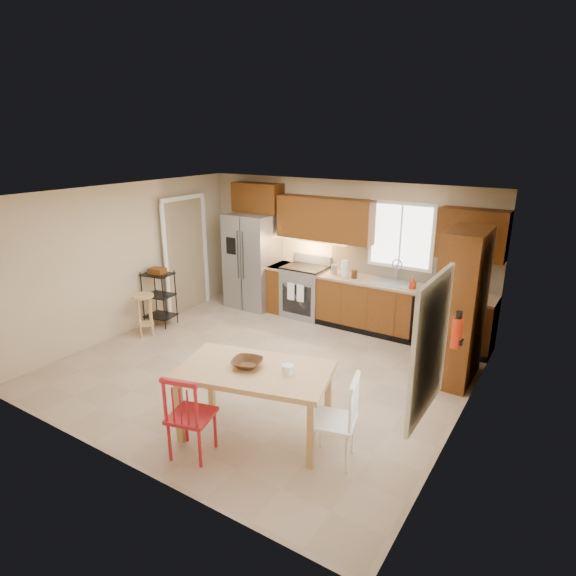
# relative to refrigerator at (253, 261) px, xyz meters

# --- Properties ---
(floor) EXTENTS (5.50, 5.50, 0.00)m
(floor) POSITION_rel_refrigerator_xyz_m (1.70, -2.12, -0.91)
(floor) COLOR tan
(floor) RESTS_ON ground
(ceiling) EXTENTS (5.50, 5.00, 0.02)m
(ceiling) POSITION_rel_refrigerator_xyz_m (1.70, -2.12, 1.59)
(ceiling) COLOR silver
(ceiling) RESTS_ON ground
(wall_back) EXTENTS (5.50, 0.02, 2.50)m
(wall_back) POSITION_rel_refrigerator_xyz_m (1.70, 0.38, 0.34)
(wall_back) COLOR #CCB793
(wall_back) RESTS_ON ground
(wall_front) EXTENTS (5.50, 0.02, 2.50)m
(wall_front) POSITION_rel_refrigerator_xyz_m (1.70, -4.62, 0.34)
(wall_front) COLOR #CCB793
(wall_front) RESTS_ON ground
(wall_left) EXTENTS (0.02, 5.00, 2.50)m
(wall_left) POSITION_rel_refrigerator_xyz_m (-1.05, -2.12, 0.34)
(wall_left) COLOR #CCB793
(wall_left) RESTS_ON ground
(wall_right) EXTENTS (0.02, 5.00, 2.50)m
(wall_right) POSITION_rel_refrigerator_xyz_m (4.45, -2.12, 0.34)
(wall_right) COLOR #CCB793
(wall_right) RESTS_ON ground
(refrigerator) EXTENTS (0.92, 0.75, 1.82)m
(refrigerator) POSITION_rel_refrigerator_xyz_m (0.00, 0.00, 0.00)
(refrigerator) COLOR gray
(refrigerator) RESTS_ON floor
(range_stove) EXTENTS (0.76, 0.63, 0.92)m
(range_stove) POSITION_rel_refrigerator_xyz_m (1.15, 0.06, -0.45)
(range_stove) COLOR gray
(range_stove) RESTS_ON floor
(base_cabinet_narrow) EXTENTS (0.30, 0.60, 0.90)m
(base_cabinet_narrow) POSITION_rel_refrigerator_xyz_m (0.60, 0.08, -0.46)
(base_cabinet_narrow) COLOR brown
(base_cabinet_narrow) RESTS_ON floor
(base_cabinet_run) EXTENTS (2.92, 0.60, 0.90)m
(base_cabinet_run) POSITION_rel_refrigerator_xyz_m (2.99, 0.08, -0.46)
(base_cabinet_run) COLOR brown
(base_cabinet_run) RESTS_ON floor
(dishwasher) EXTENTS (0.60, 0.02, 0.78)m
(dishwasher) POSITION_rel_refrigerator_xyz_m (3.55, -0.22, -0.46)
(dishwasher) COLOR black
(dishwasher) RESTS_ON floor
(backsplash) EXTENTS (2.92, 0.03, 0.55)m
(backsplash) POSITION_rel_refrigerator_xyz_m (2.99, 0.36, 0.27)
(backsplash) COLOR beige
(backsplash) RESTS_ON wall_back
(upper_over_fridge) EXTENTS (1.00, 0.35, 0.55)m
(upper_over_fridge) POSITION_rel_refrigerator_xyz_m (0.00, 0.20, 1.19)
(upper_over_fridge) COLOR #5E320F
(upper_over_fridge) RESTS_ON wall_back
(upper_left_block) EXTENTS (1.80, 0.35, 0.75)m
(upper_left_block) POSITION_rel_refrigerator_xyz_m (1.45, 0.20, 0.92)
(upper_left_block) COLOR #5E320F
(upper_left_block) RESTS_ON wall_back
(upper_right_block) EXTENTS (1.00, 0.35, 0.75)m
(upper_right_block) POSITION_rel_refrigerator_xyz_m (3.95, 0.20, 0.92)
(upper_right_block) COLOR #5E320F
(upper_right_block) RESTS_ON wall_back
(window_back) EXTENTS (1.12, 0.04, 1.12)m
(window_back) POSITION_rel_refrigerator_xyz_m (2.80, 0.35, 0.74)
(window_back) COLOR white
(window_back) RESTS_ON wall_back
(sink) EXTENTS (0.62, 0.46, 0.16)m
(sink) POSITION_rel_refrigerator_xyz_m (2.80, 0.08, -0.05)
(sink) COLOR gray
(sink) RESTS_ON base_cabinet_run
(undercab_glow) EXTENTS (1.60, 0.30, 0.01)m
(undercab_glow) POSITION_rel_refrigerator_xyz_m (1.15, 0.17, 0.52)
(undercab_glow) COLOR #FFBF66
(undercab_glow) RESTS_ON wall_back
(soap_bottle) EXTENTS (0.09, 0.09, 0.19)m
(soap_bottle) POSITION_rel_refrigerator_xyz_m (3.18, -0.02, 0.09)
(soap_bottle) COLOR red
(soap_bottle) RESTS_ON base_cabinet_run
(paper_towel) EXTENTS (0.12, 0.12, 0.28)m
(paper_towel) POSITION_rel_refrigerator_xyz_m (1.95, 0.03, 0.13)
(paper_towel) COLOR white
(paper_towel) RESTS_ON base_cabinet_run
(canister_steel) EXTENTS (0.11, 0.11, 0.18)m
(canister_steel) POSITION_rel_refrigerator_xyz_m (1.75, 0.03, 0.08)
(canister_steel) COLOR gray
(canister_steel) RESTS_ON base_cabinet_run
(canister_wood) EXTENTS (0.10, 0.10, 0.14)m
(canister_wood) POSITION_rel_refrigerator_xyz_m (2.15, -0.00, 0.06)
(canister_wood) COLOR #4A2913
(canister_wood) RESTS_ON base_cabinet_run
(pantry) EXTENTS (0.50, 0.95, 2.10)m
(pantry) POSITION_rel_refrigerator_xyz_m (4.13, -0.93, 0.14)
(pantry) COLOR brown
(pantry) RESTS_ON floor
(fire_extinguisher) EXTENTS (0.12, 0.12, 0.36)m
(fire_extinguisher) POSITION_rel_refrigerator_xyz_m (4.33, -1.98, 0.19)
(fire_extinguisher) COLOR red
(fire_extinguisher) RESTS_ON wall_right
(window_right) EXTENTS (0.04, 1.02, 1.32)m
(window_right) POSITION_rel_refrigerator_xyz_m (4.38, -3.27, 0.54)
(window_right) COLOR white
(window_right) RESTS_ON wall_right
(doorway) EXTENTS (0.04, 0.95, 2.10)m
(doorway) POSITION_rel_refrigerator_xyz_m (-0.97, -0.82, 0.14)
(doorway) COLOR #8C7A59
(doorway) RESTS_ON wall_left
(dining_table) EXTENTS (1.82, 1.31, 0.80)m
(dining_table) POSITION_rel_refrigerator_xyz_m (2.57, -3.47, -0.51)
(dining_table) COLOR tan
(dining_table) RESTS_ON floor
(chair_red) EXTENTS (0.55, 0.55, 0.97)m
(chair_red) POSITION_rel_refrigerator_xyz_m (2.22, -4.12, -0.43)
(chair_red) COLOR #AA1A22
(chair_red) RESTS_ON floor
(chair_white) EXTENTS (0.55, 0.55, 0.97)m
(chair_white) POSITION_rel_refrigerator_xyz_m (3.52, -3.42, -0.43)
(chair_white) COLOR white
(chair_white) RESTS_ON floor
(table_bowl) EXTENTS (0.41, 0.41, 0.08)m
(table_bowl) POSITION_rel_refrigerator_xyz_m (2.47, -3.47, -0.10)
(table_bowl) COLOR #4A2913
(table_bowl) RESTS_ON dining_table
(table_jar) EXTENTS (0.15, 0.15, 0.15)m
(table_jar) POSITION_rel_refrigerator_xyz_m (2.93, -3.37, -0.07)
(table_jar) COLOR white
(table_jar) RESTS_ON dining_table
(bar_stool) EXTENTS (0.41, 0.41, 0.72)m
(bar_stool) POSITION_rel_refrigerator_xyz_m (-0.65, -2.18, -0.55)
(bar_stool) COLOR tan
(bar_stool) RESTS_ON floor
(utility_cart) EXTENTS (0.54, 0.45, 0.99)m
(utility_cart) POSITION_rel_refrigerator_xyz_m (-0.80, -1.70, -0.42)
(utility_cart) COLOR black
(utility_cart) RESTS_ON floor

